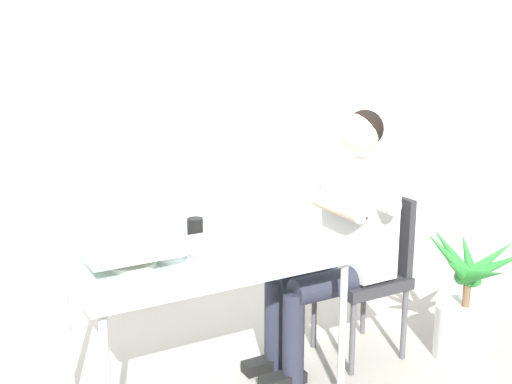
{
  "coord_description": "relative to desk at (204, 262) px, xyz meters",
  "views": [
    {
      "loc": [
        -1.18,
        -2.6,
        1.75
      ],
      "look_at": [
        0.28,
        0.0,
        0.99
      ],
      "focal_mm": 45.71,
      "sensor_mm": 36.0,
      "label": 1
    }
  ],
  "objects": [
    {
      "name": "crt_monitor",
      "position": [
        -0.35,
        0.0,
        0.28
      ],
      "size": [
        0.42,
        0.35,
        0.4
      ],
      "color": "silver",
      "rests_on": "desk"
    },
    {
      "name": "person_seated",
      "position": [
        0.78,
        -0.02,
        0.04
      ],
      "size": [
        0.75,
        0.58,
        1.35
      ],
      "color": "silver",
      "rests_on": "ground_plane"
    },
    {
      "name": "desk",
      "position": [
        0.0,
        0.0,
        0.0
      ],
      "size": [
        1.27,
        0.76,
        0.74
      ],
      "color": "#B7B7BC",
      "rests_on": "ground_plane"
    },
    {
      "name": "wall_back",
      "position": [
        0.3,
        1.4,
        0.81
      ],
      "size": [
        8.0,
        0.1,
        3.0
      ],
      "primitive_type": "cube",
      "color": "silver",
      "rests_on": "ground_plane"
    },
    {
      "name": "keyboard",
      "position": [
        -0.0,
        -0.02,
        0.07
      ],
      "size": [
        0.18,
        0.44,
        0.03
      ],
      "color": "silver",
      "rests_on": "desk"
    },
    {
      "name": "office_chair",
      "position": [
        0.98,
        -0.02,
        -0.19
      ],
      "size": [
        0.41,
        0.41,
        0.89
      ],
      "color": "#4C4C51",
      "rests_on": "ground_plane"
    },
    {
      "name": "potted_plant",
      "position": [
        1.39,
        -0.33,
        -0.4
      ],
      "size": [
        0.61,
        0.59,
        0.74
      ],
      "color": "silver",
      "rests_on": "ground_plane"
    },
    {
      "name": "desk_mug",
      "position": [
        0.07,
        0.24,
        0.1
      ],
      "size": [
        0.08,
        0.09,
        0.09
      ],
      "color": "black",
      "rests_on": "desk"
    }
  ]
}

